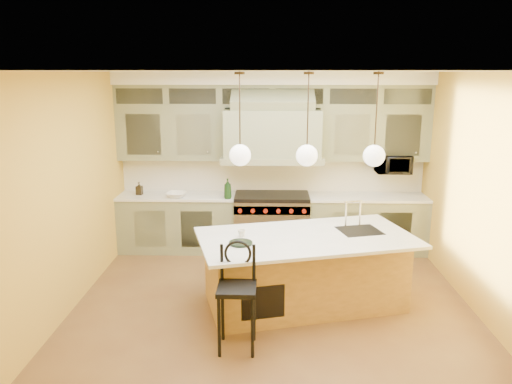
{
  "coord_description": "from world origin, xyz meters",
  "views": [
    {
      "loc": [
        -0.06,
        -5.71,
        2.89
      ],
      "look_at": [
        -0.22,
        0.7,
        1.35
      ],
      "focal_mm": 35.0,
      "sensor_mm": 36.0,
      "label": 1
    }
  ],
  "objects_px": {
    "kitchen_island": "(305,269)",
    "counter_stool": "(237,290)",
    "range": "(272,222)",
    "microwave": "(393,164)"
  },
  "relations": [
    {
      "from": "range",
      "to": "kitchen_island",
      "type": "distance_m",
      "value": 1.99
    },
    {
      "from": "kitchen_island",
      "to": "counter_stool",
      "type": "bearing_deg",
      "value": -141.43
    },
    {
      "from": "counter_stool",
      "to": "microwave",
      "type": "bearing_deg",
      "value": 54.05
    },
    {
      "from": "counter_stool",
      "to": "range",
      "type": "bearing_deg",
      "value": 83.64
    },
    {
      "from": "kitchen_island",
      "to": "counter_stool",
      "type": "xyz_separation_m",
      "value": [
        -0.79,
        -1.06,
        0.19
      ]
    },
    {
      "from": "kitchen_island",
      "to": "microwave",
      "type": "distance_m",
      "value": 2.75
    },
    {
      "from": "range",
      "to": "kitchen_island",
      "type": "xyz_separation_m",
      "value": [
        0.41,
        -1.95,
        -0.02
      ]
    },
    {
      "from": "counter_stool",
      "to": "microwave",
      "type": "relative_size",
      "value": 2.14
    },
    {
      "from": "kitchen_island",
      "to": "range",
      "type": "bearing_deg",
      "value": 86.91
    },
    {
      "from": "counter_stool",
      "to": "microwave",
      "type": "distance_m",
      "value": 3.97
    }
  ]
}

